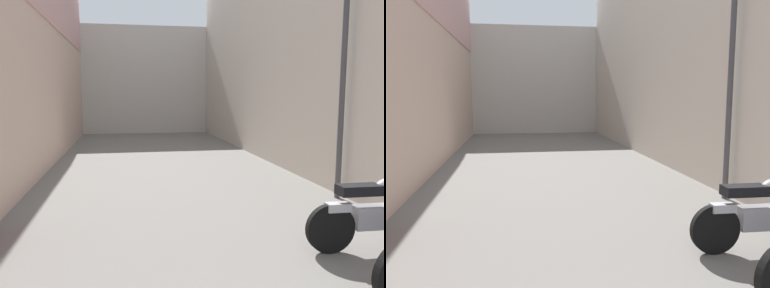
{
  "view_description": "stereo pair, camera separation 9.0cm",
  "coord_description": "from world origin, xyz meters",
  "views": [
    {
      "loc": [
        -1.06,
        0.53,
        1.9
      ],
      "look_at": [
        -0.01,
        6.46,
        1.1
      ],
      "focal_mm": 36.19,
      "sensor_mm": 36.0,
      "label": 1
    },
    {
      "loc": [
        -0.97,
        0.51,
        1.9
      ],
      "look_at": [
        -0.01,
        6.46,
        1.1
      ],
      "focal_mm": 36.19,
      "sensor_mm": 36.0,
      "label": 2
    }
  ],
  "objects": [
    {
      "name": "street_lamp",
      "position": [
        2.67,
        6.84,
        2.93
      ],
      "size": [
        0.79,
        0.18,
        5.06
      ],
      "color": "#47474C",
      "rests_on": "ground"
    },
    {
      "name": "building_left",
      "position": [
        -3.1,
        9.43,
        3.35
      ],
      "size": [
        0.45,
        18.95,
        6.64
      ],
      "color": "beige",
      "rests_on": "ground"
    },
    {
      "name": "ground_plane",
      "position": [
        0.0,
        7.48,
        0.0
      ],
      "size": [
        34.95,
        34.95,
        0.0
      ],
      "primitive_type": "plane",
      "color": "slate"
    },
    {
      "name": "building_right",
      "position": [
        3.11,
        9.47,
        3.05
      ],
      "size": [
        0.45,
        18.95,
        6.11
      ],
      "color": "beige",
      "rests_on": "ground"
    },
    {
      "name": "building_far_end",
      "position": [
        0.0,
        19.95,
        2.5
      ],
      "size": [
        8.82,
        2.0,
        5.0
      ],
      "primitive_type": "cube",
      "color": "beige",
      "rests_on": "ground"
    },
    {
      "name": "motorcycle_fourth",
      "position": [
        1.97,
        4.58,
        0.5
      ],
      "size": [
        1.85,
        0.58,
        1.04
      ],
      "color": "black",
      "rests_on": "ground"
    }
  ]
}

